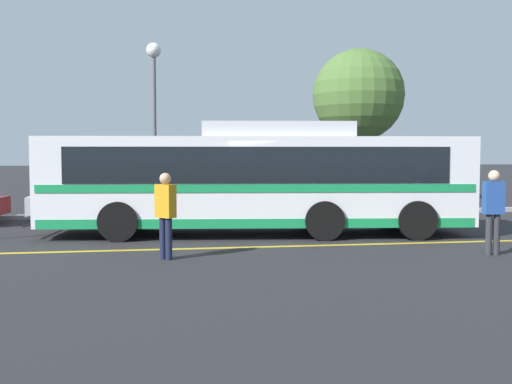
# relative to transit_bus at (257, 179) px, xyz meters

# --- Properties ---
(ground_plane) EXTENTS (220.00, 220.00, 0.00)m
(ground_plane) POSITION_rel_transit_bus_xyz_m (0.37, -0.05, -1.51)
(ground_plane) COLOR #262628
(lane_strip_0) EXTENTS (31.21, 0.20, 0.01)m
(lane_strip_0) POSITION_rel_transit_bus_xyz_m (-0.02, -2.20, -1.51)
(lane_strip_0) COLOR gold
(lane_strip_0) RESTS_ON ground_plane
(curb_strip) EXTENTS (39.21, 0.36, 0.15)m
(curb_strip) POSITION_rel_transit_bus_xyz_m (-0.02, 4.98, -1.44)
(curb_strip) COLOR #99999E
(curb_strip) RESTS_ON ground_plane
(transit_bus) EXTENTS (11.71, 3.87, 3.01)m
(transit_bus) POSITION_rel_transit_bus_xyz_m (0.00, 0.00, 0.00)
(transit_bus) COLOR white
(transit_bus) RESTS_ON ground_plane
(parked_car_1) EXTENTS (4.35, 1.99, 1.38)m
(parked_car_1) POSITION_rel_transit_bus_xyz_m (-4.52, 3.77, -0.82)
(parked_car_1) COLOR silver
(parked_car_1) RESTS_ON ground_plane
(pedestrian_0) EXTENTS (0.44, 0.26, 1.83)m
(pedestrian_0) POSITION_rel_transit_bus_xyz_m (4.49, -4.08, -0.46)
(pedestrian_0) COLOR #2D2D33
(pedestrian_0) RESTS_ON ground_plane
(pedestrian_2) EXTENTS (0.45, 0.46, 1.79)m
(pedestrian_2) POSITION_rel_transit_bus_xyz_m (-2.48, -3.52, -0.49)
(pedestrian_2) COLOR #191E38
(pedestrian_2) RESTS_ON ground_plane
(street_lamp) EXTENTS (0.53, 0.53, 6.17)m
(street_lamp) POSITION_rel_transit_bus_xyz_m (-2.74, 6.08, 3.08)
(street_lamp) COLOR #59595E
(street_lamp) RESTS_ON ground_plane
(tree_0) EXTENTS (4.00, 4.00, 6.77)m
(tree_0) POSITION_rel_transit_bus_xyz_m (6.05, 9.39, 3.24)
(tree_0) COLOR #513823
(tree_0) RESTS_ON ground_plane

